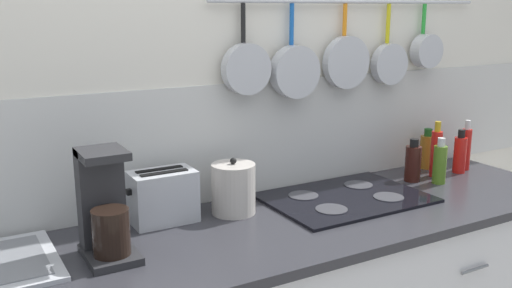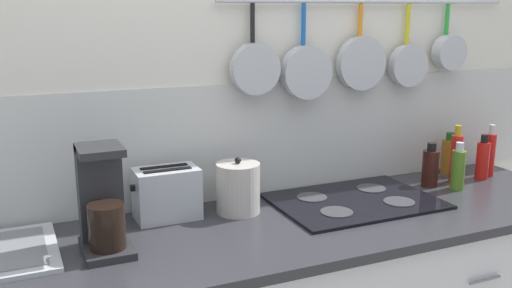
% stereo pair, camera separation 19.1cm
% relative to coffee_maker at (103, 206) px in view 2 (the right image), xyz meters
% --- Properties ---
extents(wall_back, '(7.20, 0.14, 2.60)m').
position_rel_coffee_maker_xyz_m(wall_back, '(0.63, 0.33, 0.21)').
color(wall_back, silver).
rests_on(wall_back, ground_plane).
extents(countertop, '(2.55, 0.67, 0.03)m').
position_rel_coffee_maker_xyz_m(countertop, '(0.63, -0.05, -0.16)').
color(countertop, '#2D2D33').
rests_on(countertop, cabinet_base).
extents(coffee_maker, '(0.15, 0.21, 0.34)m').
position_rel_coffee_maker_xyz_m(coffee_maker, '(0.00, 0.00, 0.00)').
color(coffee_maker, '#262628').
rests_on(coffee_maker, countertop).
extents(toaster, '(0.24, 0.14, 0.19)m').
position_rel_coffee_maker_xyz_m(toaster, '(0.25, 0.18, -0.05)').
color(toaster, '#B7BABF').
rests_on(toaster, countertop).
extents(kettle, '(0.16, 0.16, 0.21)m').
position_rel_coffee_maker_xyz_m(kettle, '(0.51, 0.14, -0.05)').
color(kettle, beige).
rests_on(kettle, countertop).
extents(cooktop, '(0.63, 0.45, 0.01)m').
position_rel_coffee_maker_xyz_m(cooktop, '(0.98, 0.05, -0.14)').
color(cooktop, black).
rests_on(cooktop, countertop).
extents(bottle_vinegar, '(0.07, 0.07, 0.19)m').
position_rel_coffee_maker_xyz_m(bottle_vinegar, '(1.39, 0.10, -0.06)').
color(bottle_vinegar, '#33140F').
rests_on(bottle_vinegar, countertop).
extents(bottle_cooking_wine, '(0.06, 0.06, 0.20)m').
position_rel_coffee_maker_xyz_m(bottle_cooking_wine, '(1.47, 0.02, -0.05)').
color(bottle_cooking_wine, '#4C721E').
rests_on(bottle_cooking_wine, countertop).
extents(bottle_hot_sauce, '(0.05, 0.05, 0.25)m').
position_rel_coffee_maker_xyz_m(bottle_hot_sauce, '(1.53, 0.10, -0.03)').
color(bottle_hot_sauce, red).
rests_on(bottle_hot_sauce, countertop).
extents(bottle_dish_soap, '(0.07, 0.07, 0.19)m').
position_rel_coffee_maker_xyz_m(bottle_dish_soap, '(1.60, 0.22, -0.06)').
color(bottle_dish_soap, '#8C5919').
rests_on(bottle_dish_soap, countertop).
extents(bottle_olive_oil, '(0.06, 0.06, 0.20)m').
position_rel_coffee_maker_xyz_m(bottle_olive_oil, '(1.68, 0.09, -0.05)').
color(bottle_olive_oil, red).
rests_on(bottle_olive_oil, countertop).
extents(bottle_sesame_oil, '(0.05, 0.05, 0.24)m').
position_rel_coffee_maker_xyz_m(bottle_sesame_oil, '(1.74, 0.11, -0.04)').
color(bottle_sesame_oil, red).
rests_on(bottle_sesame_oil, countertop).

